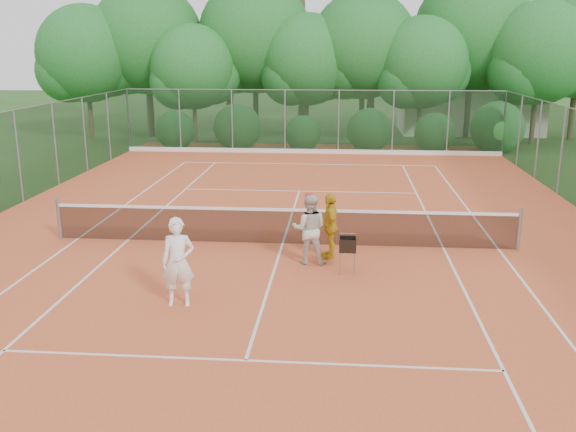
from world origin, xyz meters
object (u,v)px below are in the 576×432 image
object	(u,v)px
player_white	(178,262)
ball_hopper	(348,245)
player_yellow	(330,226)
player_center_grp	(309,229)

from	to	relation	value
player_white	ball_hopper	size ratio (longest dim) A/B	2.15
player_white	ball_hopper	bearing A→B (deg)	25.61
player_yellow	player_white	bearing A→B (deg)	-52.19
ball_hopper	player_center_grp	bearing A→B (deg)	155.13
player_white	player_yellow	world-z (taller)	player_white
player_white	ball_hopper	world-z (taller)	player_white
player_white	ball_hopper	xyz separation A→B (m)	(3.31, 2.14, -0.23)
player_yellow	ball_hopper	distance (m)	1.18
player_yellow	ball_hopper	bearing A→B (deg)	10.57
player_yellow	player_center_grp	bearing A→B (deg)	-55.01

